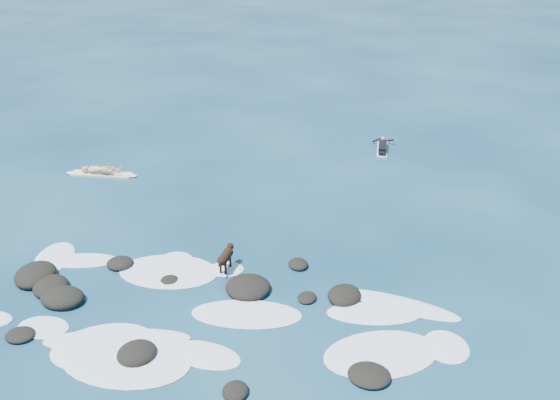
{
  "coord_description": "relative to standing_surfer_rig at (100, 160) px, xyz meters",
  "views": [
    {
      "loc": [
        2.41,
        -15.36,
        10.28
      ],
      "look_at": [
        1.36,
        4.0,
        0.9
      ],
      "focal_mm": 40.0,
      "sensor_mm": 36.0,
      "label": 1
    }
  ],
  "objects": [
    {
      "name": "dog",
      "position": [
        6.11,
        -6.98,
        -0.17
      ],
      "size": [
        0.48,
        1.19,
        0.76
      ],
      "rotation": [
        0.0,
        0.0,
        1.34
      ],
      "color": "black",
      "rests_on": "ground"
    },
    {
      "name": "ground",
      "position": [
        6.22,
        -7.8,
        -0.68
      ],
      "size": [
        160.0,
        160.0,
        0.0
      ],
      "primitive_type": "plane",
      "color": "#0A2642",
      "rests_on": "ground"
    },
    {
      "name": "standing_surfer_rig",
      "position": [
        0.0,
        0.0,
        0.0
      ],
      "size": [
        3.04,
        0.69,
        1.73
      ],
      "rotation": [
        0.0,
        0.0,
        -0.07
      ],
      "color": "#FEF5CB",
      "rests_on": "ground"
    },
    {
      "name": "breaking_foam",
      "position": [
        5.63,
        -9.38,
        -0.67
      ],
      "size": [
        14.02,
        6.99,
        0.12
      ],
      "color": "white",
      "rests_on": "ground"
    },
    {
      "name": "paddling_surfer_rig",
      "position": [
        11.85,
        3.53,
        -0.55
      ],
      "size": [
        1.0,
        2.25,
        0.39
      ],
      "rotation": [
        0.0,
        0.0,
        1.46
      ],
      "color": "white",
      "rests_on": "ground"
    },
    {
      "name": "reef_rocks",
      "position": [
        3.36,
        -9.11,
        -0.58
      ],
      "size": [
        11.76,
        6.41,
        0.52
      ],
      "color": "black",
      "rests_on": "ground"
    }
  ]
}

